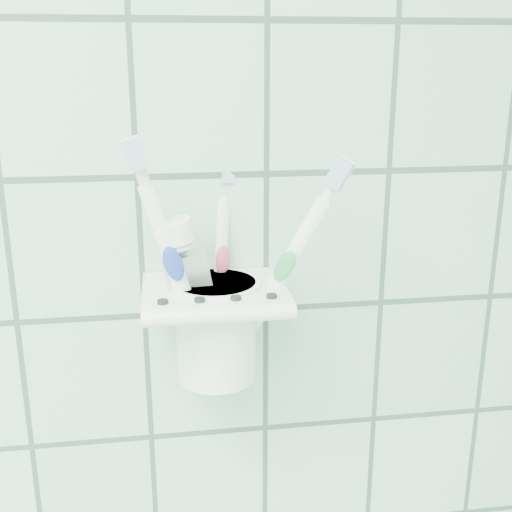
% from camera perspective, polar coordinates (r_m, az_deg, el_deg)
% --- Properties ---
extents(holder_bracket, '(0.13, 0.10, 0.04)m').
position_cam_1_polar(holder_bracket, '(0.58, -3.71, -3.53)').
color(holder_bracket, white).
rests_on(holder_bracket, wall_back).
extents(cup, '(0.08, 0.08, 0.09)m').
position_cam_1_polar(cup, '(0.59, -3.56, -6.19)').
color(cup, white).
rests_on(cup, holder_bracket).
extents(toothbrush_pink, '(0.07, 0.02, 0.22)m').
position_cam_1_polar(toothbrush_pink, '(0.55, -4.10, -0.10)').
color(toothbrush_pink, white).
rests_on(toothbrush_pink, cup).
extents(toothbrush_blue, '(0.03, 0.05, 0.19)m').
position_cam_1_polar(toothbrush_blue, '(0.58, -3.81, -0.94)').
color(toothbrush_blue, white).
rests_on(toothbrush_blue, cup).
extents(toothbrush_orange, '(0.10, 0.05, 0.22)m').
position_cam_1_polar(toothbrush_orange, '(0.58, -2.36, 0.58)').
color(toothbrush_orange, white).
rests_on(toothbrush_orange, cup).
extents(toothpaste_tube, '(0.06, 0.04, 0.16)m').
position_cam_1_polar(toothpaste_tube, '(0.58, -4.44, -2.14)').
color(toothpaste_tube, silver).
rests_on(toothpaste_tube, cup).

